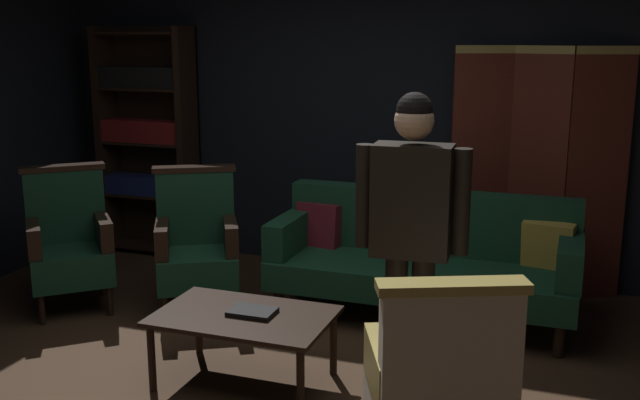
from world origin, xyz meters
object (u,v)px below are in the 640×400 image
bookshelf (148,137)px  book_black_cloth (252,312)px  velvet_couch (424,255)px  standing_figure (411,224)px  armchair_gilt_accent (439,391)px  folding_screen (537,168)px  coffee_table (244,322)px  armchair_wing_left (69,243)px  armchair_wing_right (197,245)px

bookshelf → book_black_cloth: bearing=-46.5°
bookshelf → book_black_cloth: size_ratio=7.90×
velvet_couch → standing_figure: (0.20, -1.34, 0.57)m
book_black_cloth → armchair_gilt_accent: bearing=-30.3°
folding_screen → book_black_cloth: folding_screen is taller
bookshelf → book_black_cloth: 2.96m
coffee_table → armchair_gilt_accent: (1.25, -0.68, 0.12)m
coffee_table → standing_figure: size_ratio=0.59×
bookshelf → armchair_wing_left: (0.21, -1.43, -0.58)m
folding_screen → armchair_wing_right: (-2.27, -1.21, -0.50)m
velvet_couch → armchair_wing_left: size_ratio=2.04×
folding_screen → standing_figure: size_ratio=1.12×
velvet_couch → armchair_wing_right: bearing=-165.2°
armchair_gilt_accent → standing_figure: bearing=112.5°
velvet_couch → book_black_cloth: 1.53m
velvet_couch → armchair_wing_left: 2.58m
bookshelf → velvet_couch: (2.70, -0.74, -0.62)m
book_black_cloth → standing_figure: bearing=0.9°
armchair_wing_right → standing_figure: size_ratio=0.61×
velvet_couch → book_black_cloth: velvet_couch is taller
book_black_cloth → velvet_couch: bearing=62.4°
folding_screen → armchair_gilt_accent: size_ratio=1.83×
bookshelf → armchair_wing_left: size_ratio=1.97×
bookshelf → armchair_gilt_accent: 4.29m
armchair_wing_right → book_black_cloth: size_ratio=4.01×
standing_figure → book_black_cloth: size_ratio=6.56×
velvet_couch → armchair_wing_right: size_ratio=2.04×
velvet_couch → armchair_wing_left: bearing=-164.6°
velvet_couch → book_black_cloth: (-0.71, -1.36, -0.02)m
armchair_wing_left → book_black_cloth: bearing=-20.6°
armchair_wing_right → armchair_gilt_accent: bearing=-38.3°
coffee_table → folding_screen: bearing=56.3°
velvet_couch → standing_figure: 1.47m
armchair_wing_left → book_black_cloth: size_ratio=4.01×
armchair_wing_right → book_black_cloth: armchair_wing_right is taller
bookshelf → velvet_couch: 2.87m
bookshelf → standing_figure: bearing=-35.8°
armchair_wing_right → velvet_couch: bearing=14.8°
folding_screen → standing_figure: bearing=-103.1°
folding_screen → bookshelf: size_ratio=0.93×
velvet_couch → standing_figure: bearing=-81.7°
coffee_table → book_black_cloth: (0.05, 0.02, 0.06)m
velvet_couch → standing_figure: size_ratio=1.25×
folding_screen → armchair_wing_left: 3.54m
velvet_couch → armchair_gilt_accent: size_ratio=2.04×
folding_screen → armchair_wing_right: size_ratio=1.83×
armchair_gilt_accent → armchair_wing_right: size_ratio=1.00×
standing_figure → book_black_cloth: bearing=-179.1°
coffee_table → armchair_wing_left: bearing=158.4°
coffee_table → armchair_wing_left: size_ratio=0.96×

